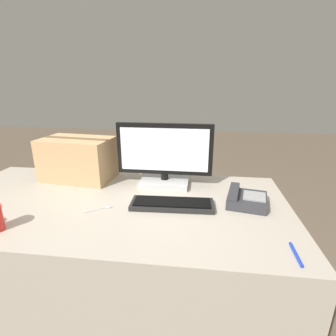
% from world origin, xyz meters
% --- Properties ---
extents(ground_plane, '(12.00, 12.00, 0.00)m').
position_xyz_m(ground_plane, '(0.00, 0.00, 0.00)').
color(ground_plane, brown).
extents(office_desk, '(1.80, 0.90, 0.75)m').
position_xyz_m(office_desk, '(0.00, 0.00, 0.38)').
color(office_desk, '#A89E8E').
rests_on(office_desk, ground_plane).
extents(monitor, '(0.55, 0.22, 0.36)m').
position_xyz_m(monitor, '(0.24, 0.27, 0.91)').
color(monitor, '#B7B7B7').
rests_on(monitor, office_desk).
extents(keyboard, '(0.41, 0.16, 0.03)m').
position_xyz_m(keyboard, '(0.32, -0.02, 0.77)').
color(keyboard, black).
rests_on(keyboard, office_desk).
extents(desk_phone, '(0.22, 0.22, 0.08)m').
position_xyz_m(desk_phone, '(0.68, 0.05, 0.78)').
color(desk_phone, '#2D2D33').
rests_on(desk_phone, office_desk).
extents(spoon, '(0.12, 0.10, 0.00)m').
position_xyz_m(spoon, '(-0.01, -0.08, 0.75)').
color(spoon, '#B2B2B7').
rests_on(spoon, office_desk).
extents(cardboard_box, '(0.45, 0.30, 0.26)m').
position_xyz_m(cardboard_box, '(-0.30, 0.30, 0.88)').
color(cardboard_box, tan).
rests_on(cardboard_box, office_desk).
extents(pen_marker, '(0.01, 0.13, 0.01)m').
position_xyz_m(pen_marker, '(0.80, -0.34, 0.76)').
color(pen_marker, '#1933B2').
rests_on(pen_marker, office_desk).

